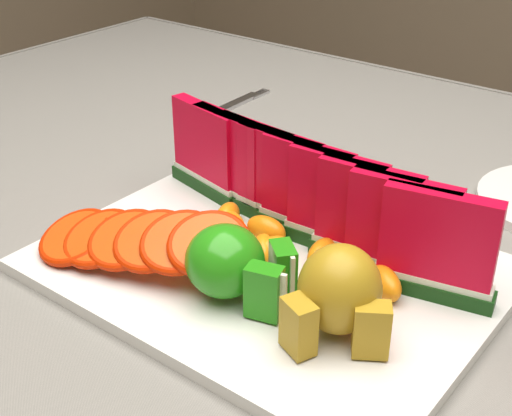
{
  "coord_description": "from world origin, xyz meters",
  "views": [
    {
      "loc": [
        0.35,
        -0.55,
        1.13
      ],
      "look_at": [
        -0.0,
        -0.09,
        0.81
      ],
      "focal_mm": 50.0,
      "sensor_mm": 36.0,
      "label": 1
    }
  ],
  "objects_px": {
    "platter": "(269,268)",
    "apple_cluster": "(233,264)",
    "fork": "(225,109)",
    "pear_cluster": "(339,294)"
  },
  "relations": [
    {
      "from": "platter",
      "to": "apple_cluster",
      "type": "xyz_separation_m",
      "value": [
        0.01,
        -0.06,
        0.04
      ]
    },
    {
      "from": "apple_cluster",
      "to": "fork",
      "type": "height_order",
      "value": "apple_cluster"
    },
    {
      "from": "platter",
      "to": "fork",
      "type": "relative_size",
      "value": 2.05
    },
    {
      "from": "pear_cluster",
      "to": "apple_cluster",
      "type": "bearing_deg",
      "value": -173.18
    },
    {
      "from": "fork",
      "to": "apple_cluster",
      "type": "bearing_deg",
      "value": -48.98
    },
    {
      "from": "platter",
      "to": "apple_cluster",
      "type": "relative_size",
      "value": 3.86
    },
    {
      "from": "platter",
      "to": "fork",
      "type": "height_order",
      "value": "platter"
    },
    {
      "from": "platter",
      "to": "pear_cluster",
      "type": "xyz_separation_m",
      "value": [
        0.1,
        -0.05,
        0.04
      ]
    },
    {
      "from": "apple_cluster",
      "to": "pear_cluster",
      "type": "distance_m",
      "value": 0.1
    },
    {
      "from": "platter",
      "to": "apple_cluster",
      "type": "distance_m",
      "value": 0.07
    }
  ]
}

